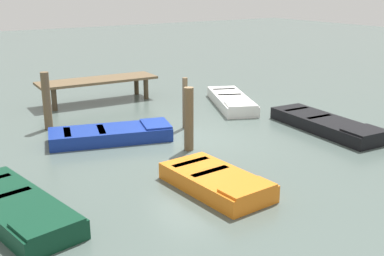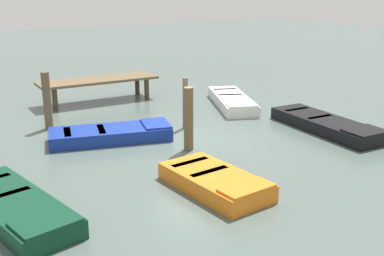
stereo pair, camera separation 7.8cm
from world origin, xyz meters
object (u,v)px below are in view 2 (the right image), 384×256
Objects in this scene: rowboat_black at (327,125)px; mooring_piling_center at (185,103)px; rowboat_dark_green at (14,207)px; rowboat_blue at (112,134)px; mooring_piling_mid_right at (189,119)px; rowboat_white at (232,101)px; mooring_piling_near_left at (47,101)px; rowboat_orange at (215,181)px; dock_segment at (98,82)px.

rowboat_black is 4.73m from mooring_piling_center.
mooring_piling_center is at bearing 108.44° from rowboat_dark_green.
mooring_piling_mid_right is at bearing -36.20° from rowboat_blue.
mooring_piling_mid_right is at bearing -119.36° from mooring_piling_center.
rowboat_white is at bearing 30.37° from rowboat_blue.
rowboat_blue is 2.28× the size of mooring_piling_center.
rowboat_dark_green is 2.33× the size of mooring_piling_center.
rowboat_dark_green is at bearing -151.22° from mooring_piling_center.
mooring_piling_near_left is at bearing -73.03° from rowboat_white.
rowboat_dark_green and rowboat_white have the same top height.
rowboat_black is at bearing -10.20° from mooring_piling_mid_right.
mooring_piling_near_left is 1.03× the size of mooring_piling_mid_right.
rowboat_blue is at bearing -110.44° from rowboat_black.
mooring_piling_near_left is at bearing 146.73° from rowboat_dark_green.
rowboat_orange is 4.46m from rowboat_dark_green.
rowboat_orange is 0.74× the size of rowboat_blue.
mooring_piling_near_left is (-7.63, 5.20, 0.74)m from rowboat_black.
dock_segment is 10.11m from rowboat_dark_green.
rowboat_white is (5.77, 1.45, -0.00)m from rowboat_blue.
rowboat_dark_green is at bearing -109.37° from rowboat_orange.
dock_segment is at bearing 88.35° from rowboat_blue.
rowboat_white is (4.16, -3.54, -0.60)m from dock_segment.
mooring_piling_center is at bearing 14.93° from rowboat_blue.
mooring_piling_near_left is 5.16m from mooring_piling_mid_right.
mooring_piling_near_left is at bearing 134.64° from rowboat_blue.
dock_segment reaches higher than rowboat_orange.
mooring_piling_center is at bearing -123.19° from rowboat_black.
rowboat_white is 2.09× the size of mooring_piling_near_left.
rowboat_dark_green is 10.75m from rowboat_white.
rowboat_blue is 5.95m from rowboat_white.
mooring_piling_near_left is (-1.81, 7.07, 0.74)m from rowboat_orange.
rowboat_orange is at bearing -66.94° from rowboat_blue.
rowboat_dark_green is 10.14m from rowboat_black.
rowboat_black is (6.38, -2.89, -0.00)m from rowboat_blue.
rowboat_dark_green is 2.08× the size of mooring_piling_near_left.
rowboat_black is at bearing -8.05° from rowboat_blue.
mooring_piling_near_left is (-2.86, -2.67, 0.14)m from dock_segment.
dock_segment is 5.15m from mooring_piling_center.
rowboat_white is at bearing 39.36° from mooring_piling_mid_right.
mooring_piling_center is at bearing 60.64° from mooring_piling_mid_right.
rowboat_white is 2.15× the size of mooring_piling_mid_right.
rowboat_orange is at bearing -113.94° from mooring_piling_center.
dock_segment is at bearing 101.56° from mooring_piling_center.
rowboat_orange and rowboat_dark_green have the same top height.
dock_segment is 1.22× the size of rowboat_dark_green.
rowboat_orange is 0.72× the size of rowboat_white.
dock_segment is 1.15× the size of rowboat_black.
dock_segment is 9.81m from rowboat_orange.
mooring_piling_mid_right is (-0.07, -7.00, 0.11)m from dock_segment.
mooring_piling_mid_right is (2.80, -4.33, -0.03)m from mooring_piling_near_left.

